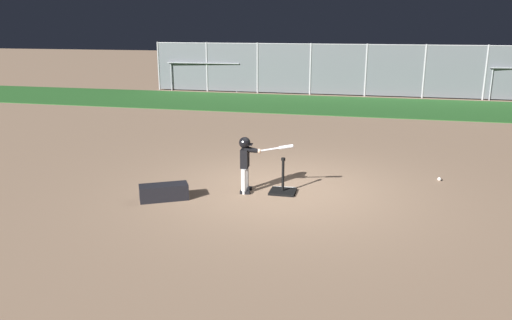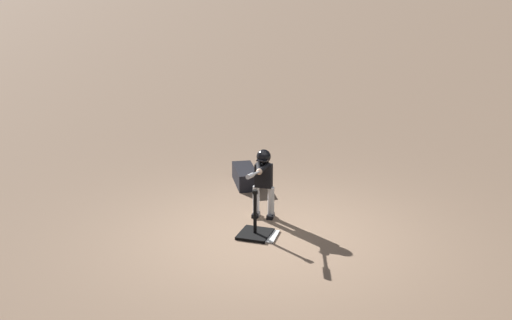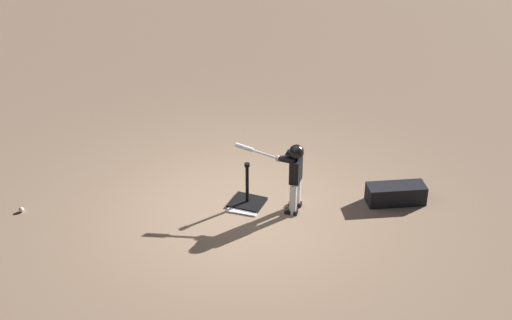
% 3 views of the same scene
% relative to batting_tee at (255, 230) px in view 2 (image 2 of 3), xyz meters
% --- Properties ---
extents(ground_plane, '(90.00, 90.00, 0.00)m').
position_rel_batting_tee_xyz_m(ground_plane, '(0.02, 0.22, -0.08)').
color(ground_plane, '#93755B').
extents(home_plate, '(0.47, 0.47, 0.02)m').
position_rel_batting_tee_xyz_m(home_plate, '(-0.01, 0.09, -0.07)').
color(home_plate, white).
rests_on(home_plate, ground_plane).
extents(batting_tee, '(0.47, 0.42, 0.66)m').
position_rel_batting_tee_xyz_m(batting_tee, '(0.00, 0.00, 0.00)').
color(batting_tee, black).
rests_on(batting_tee, ground_plane).
extents(batter_child, '(0.99, 0.33, 1.04)m').
position_rel_batting_tee_xyz_m(batter_child, '(-0.65, -0.10, 0.57)').
color(batter_child, silver).
rests_on(batter_child, ground_plane).
extents(equipment_bag, '(0.89, 0.68, 0.28)m').
position_rel_batting_tee_xyz_m(equipment_bag, '(-1.98, -0.84, 0.06)').
color(equipment_bag, black).
rests_on(equipment_bag, ground_plane).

